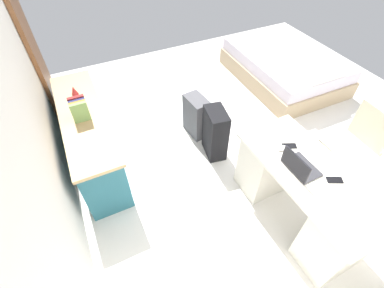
{
  "coord_description": "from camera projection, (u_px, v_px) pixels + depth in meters",
  "views": [
    {
      "loc": [
        -2.08,
        1.91,
        2.69
      ],
      "look_at": [
        -0.27,
        1.05,
        0.6
      ],
      "focal_mm": 25.76,
      "sensor_mm": 36.0,
      "label": 1
    }
  ],
  "objects": [
    {
      "name": "laptop",
      "position": [
        299.0,
        166.0,
        2.43
      ],
      "size": [
        0.32,
        0.23,
        0.21
      ],
      "color": "#333338",
      "rests_on": "desk"
    },
    {
      "name": "wall_back",
      "position": [
        18.0,
        103.0,
        2.09
      ],
      "size": [
        4.45,
        0.1,
        2.79
      ],
      "primitive_type": "cube",
      "color": "silver",
      "rests_on": "ground_plane"
    },
    {
      "name": "desk",
      "position": [
        302.0,
        195.0,
        2.7
      ],
      "size": [
        1.46,
        0.69,
        0.75
      ],
      "color": "silver",
      "rests_on": "ground_plane"
    },
    {
      "name": "suitcase_black",
      "position": [
        215.0,
        133.0,
        3.39
      ],
      "size": [
        0.39,
        0.28,
        0.67
      ],
      "primitive_type": "cube",
      "rotation": [
        0.0,
        0.0,
        -0.17
      ],
      "color": "black",
      "rests_on": "ground_plane"
    },
    {
      "name": "suitcase_spare_grey",
      "position": [
        197.0,
        116.0,
        3.69
      ],
      "size": [
        0.38,
        0.26,
        0.57
      ],
      "primitive_type": "cube",
      "rotation": [
        0.0,
        0.0,
        0.11
      ],
      "color": "#4C4C51",
      "rests_on": "ground_plane"
    },
    {
      "name": "ground_plane",
      "position": [
        252.0,
        138.0,
        3.81
      ],
      "size": [
        5.77,
        5.77,
        0.0
      ],
      "primitive_type": "plane",
      "color": "silver"
    },
    {
      "name": "bed",
      "position": [
        285.0,
        67.0,
        4.64
      ],
      "size": [
        1.92,
        1.42,
        0.58
      ],
      "color": "tan",
      "rests_on": "ground_plane"
    },
    {
      "name": "office_chair",
      "position": [
        351.0,
        150.0,
        3.08
      ],
      "size": [
        0.52,
        0.52,
        0.94
      ],
      "color": "black",
      "rests_on": "ground_plane"
    },
    {
      "name": "book_row",
      "position": [
        79.0,
        108.0,
        2.91
      ],
      "size": [
        0.19,
        0.17,
        0.23
      ],
      "color": "#769D56",
      "rests_on": "credenza"
    },
    {
      "name": "computer_mouse",
      "position": [
        282.0,
        148.0,
        2.63
      ],
      "size": [
        0.06,
        0.1,
        0.03
      ],
      "primitive_type": "ellipsoid",
      "rotation": [
        0.0,
        0.0,
        0.02
      ],
      "color": "white",
      "rests_on": "desk"
    },
    {
      "name": "credenza",
      "position": [
        91.0,
        138.0,
        3.28
      ],
      "size": [
        1.8,
        0.48,
        0.74
      ],
      "color": "#235B6B",
      "rests_on": "ground_plane"
    },
    {
      "name": "door_wooden",
      "position": [
        34.0,
        50.0,
        3.43
      ],
      "size": [
        0.88,
        0.05,
        2.04
      ],
      "primitive_type": "cube",
      "color": "brown",
      "rests_on": "ground_plane"
    },
    {
      "name": "cell_phone_near_laptop",
      "position": [
        335.0,
        180.0,
        2.38
      ],
      "size": [
        0.12,
        0.15,
        0.01
      ],
      "primitive_type": "cube",
      "rotation": [
        0.0,
        0.0,
        -0.47
      ],
      "color": "black",
      "rests_on": "desk"
    },
    {
      "name": "figurine_small",
      "position": [
        74.0,
        90.0,
        3.23
      ],
      "size": [
        0.08,
        0.08,
        0.11
      ],
      "primitive_type": "cone",
      "color": "red",
      "rests_on": "credenza"
    },
    {
      "name": "cell_phone_by_mouse",
      "position": [
        289.0,
        146.0,
        2.66
      ],
      "size": [
        0.12,
        0.15,
        0.01
      ],
      "primitive_type": "cube",
      "rotation": [
        0.0,
        0.0,
        -0.43
      ],
      "color": "black",
      "rests_on": "desk"
    }
  ]
}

